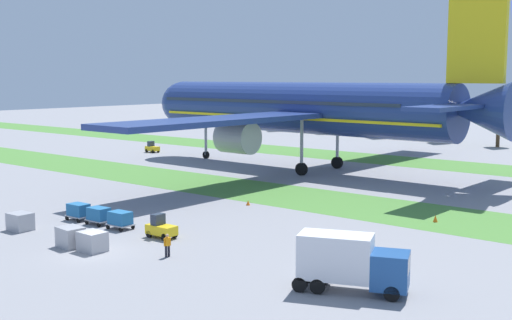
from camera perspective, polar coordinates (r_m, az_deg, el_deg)
ground_plane at (r=50.60m, az=-14.09°, el=-7.97°), size 400.00×400.00×0.00m
grass_strip_near at (r=70.66m, az=4.65°, el=-3.42°), size 320.00×11.69×0.01m
grass_strip_far at (r=101.43m, az=16.10°, el=-0.40°), size 320.00×11.69×0.01m
airliner at (r=91.37m, az=4.38°, el=4.63°), size 57.66×71.31×24.71m
baggage_tug at (r=53.98m, az=-8.41°, el=-5.97°), size 2.64×1.39×1.97m
cargo_dolly_lead at (r=57.59m, az=-11.92°, el=-5.10°), size 2.25×1.57×1.55m
cargo_dolly_second at (r=59.78m, az=-13.74°, el=-4.70°), size 2.25×1.57×1.55m
cargo_dolly_third at (r=62.02m, az=-15.43°, el=-4.32°), size 2.25×1.57×1.55m
catering_truck at (r=40.49m, az=8.33°, el=-8.83°), size 7.31×4.72×3.58m
pushback_tractor at (r=114.78m, az=-9.17°, el=1.08°), size 2.63×1.36×1.97m
ground_crew_marshaller at (r=48.26m, az=-7.85°, el=-7.40°), size 0.36×0.53×1.74m
uld_container_0 at (r=59.62m, az=-20.12°, el=-5.13°), size 2.06×1.68×1.51m
uld_container_1 at (r=52.66m, az=-16.08°, el=-6.55°), size 2.14×1.77×1.57m
uld_container_2 at (r=50.95m, az=-14.27°, el=-6.99°), size 2.01×1.61×1.52m
taxiway_marker_0 at (r=61.39m, az=15.58°, el=-5.00°), size 0.44×0.44×0.67m
taxiway_marker_1 at (r=66.79m, az=-0.70°, el=-3.80°), size 0.44×0.44×0.51m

